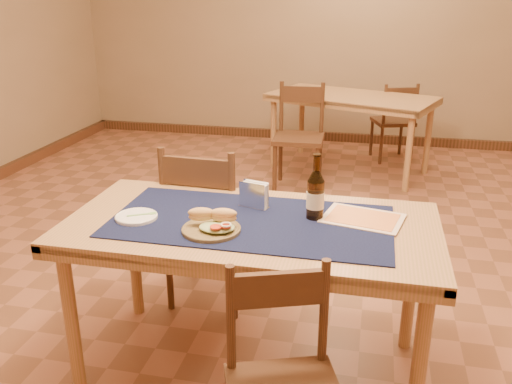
% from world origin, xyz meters
% --- Properties ---
extents(room, '(6.04, 7.04, 2.84)m').
position_xyz_m(room, '(0.00, 0.00, 1.40)').
color(room, '#90563E').
rests_on(room, ground).
extents(main_table, '(1.60, 0.80, 0.75)m').
position_xyz_m(main_table, '(0.00, -0.80, 0.67)').
color(main_table, '#AC7851').
rests_on(main_table, ground).
extents(placemat, '(1.20, 0.60, 0.01)m').
position_xyz_m(placemat, '(0.00, -0.80, 0.75)').
color(placemat, '#10183C').
rests_on(placemat, main_table).
extents(baseboard, '(6.00, 7.00, 0.10)m').
position_xyz_m(baseboard, '(0.00, 0.00, 0.05)').
color(baseboard, '#4E2D1C').
rests_on(baseboard, ground).
extents(back_table, '(1.70, 1.24, 0.75)m').
position_xyz_m(back_table, '(0.26, 2.37, 0.67)').
color(back_table, '#AC7851').
rests_on(back_table, ground).
extents(chair_main_far, '(0.45, 0.45, 0.94)m').
position_xyz_m(chair_main_far, '(-0.36, -0.27, 0.49)').
color(chair_main_far, '#4E2D1C').
rests_on(chair_main_far, ground).
extents(chair_back_near, '(0.44, 0.44, 0.93)m').
position_xyz_m(chair_back_near, '(-0.15, 1.78, 0.48)').
color(chair_back_near, '#4E2D1C').
rests_on(chair_back_near, ground).
extents(chair_back_far, '(0.48, 0.48, 0.82)m').
position_xyz_m(chair_back_far, '(0.70, 2.81, 0.43)').
color(chair_back_far, '#4E2D1C').
rests_on(chair_back_far, ground).
extents(sandwich_plate, '(0.24, 0.24, 0.09)m').
position_xyz_m(sandwich_plate, '(-0.13, -0.94, 0.78)').
color(sandwich_plate, olive).
rests_on(sandwich_plate, placemat).
extents(side_plate, '(0.18, 0.18, 0.02)m').
position_xyz_m(side_plate, '(-0.49, -0.88, 0.76)').
color(side_plate, white).
rests_on(side_plate, placemat).
extents(fork, '(0.12, 0.08, 0.00)m').
position_xyz_m(fork, '(-0.46, -0.87, 0.77)').
color(fork, '#81C069').
rests_on(fork, side_plate).
extents(beer_bottle, '(0.08, 0.08, 0.29)m').
position_xyz_m(beer_bottle, '(0.26, -0.71, 0.86)').
color(beer_bottle, '#43260C').
rests_on(beer_bottle, placemat).
extents(napkin_holder, '(0.15, 0.08, 0.12)m').
position_xyz_m(napkin_holder, '(-0.02, -0.65, 0.81)').
color(napkin_holder, silver).
rests_on(napkin_holder, placemat).
extents(menu_card, '(0.38, 0.31, 0.01)m').
position_xyz_m(menu_card, '(0.47, -0.68, 0.76)').
color(menu_card, beige).
rests_on(menu_card, placemat).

